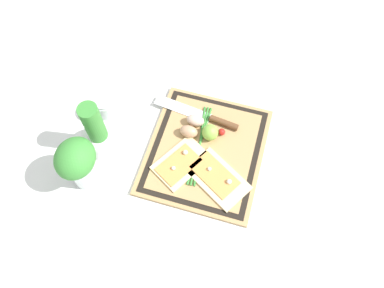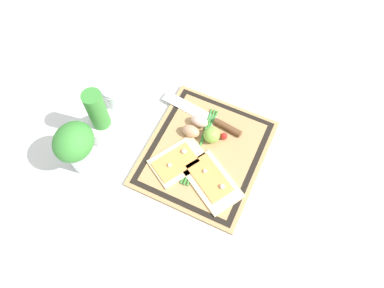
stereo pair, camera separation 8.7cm
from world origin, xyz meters
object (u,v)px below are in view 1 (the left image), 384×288
(pizza_slice_near, at_px, (217,178))
(egg_brown, at_px, (189,131))
(pizza_slice_far, at_px, (181,163))
(herb_pot, at_px, (98,134))
(egg_pink, at_px, (195,120))
(sauce_jar, at_px, (107,108))
(herb_glass, at_px, (78,163))
(lime, at_px, (209,132))
(knife, at_px, (210,118))
(cherry_tomato_red, at_px, (222,132))

(pizza_slice_near, xyz_separation_m, egg_brown, (0.13, 0.13, 0.01))
(pizza_slice_far, distance_m, herb_pot, 0.28)
(egg_pink, relative_size, sauce_jar, 0.63)
(egg_brown, distance_m, herb_glass, 0.36)
(egg_pink, relative_size, herb_pot, 0.27)
(egg_brown, bearing_deg, sauce_jar, 88.67)
(lime, bearing_deg, herb_glass, 126.61)
(knife, bearing_deg, egg_brown, 146.10)
(egg_pink, xyz_separation_m, lime, (-0.03, -0.05, 0.01))
(lime, bearing_deg, herb_pot, 110.66)
(pizza_slice_far, bearing_deg, pizza_slice_near, -97.49)
(lime, height_order, herb_glass, herb_glass)
(egg_brown, relative_size, cherry_tomato_red, 2.58)
(egg_pink, bearing_deg, egg_brown, 168.48)
(egg_pink, height_order, cherry_tomato_red, egg_pink)
(pizza_slice_near, distance_m, lime, 0.16)
(knife, height_order, herb_pot, herb_pot)
(herb_pot, bearing_deg, herb_glass, 178.46)
(pizza_slice_near, relative_size, cherry_tomato_red, 9.66)
(lime, bearing_deg, knife, 11.23)
(cherry_tomato_red, bearing_deg, sauce_jar, 93.81)
(knife, xyz_separation_m, herb_glass, (-0.31, 0.32, 0.10))
(herb_glass, bearing_deg, herb_pot, -1.54)
(pizza_slice_far, bearing_deg, egg_pink, -1.28)
(pizza_slice_near, height_order, herb_glass, herb_glass)
(herb_glass, bearing_deg, pizza_slice_near, -74.85)
(egg_pink, height_order, sauce_jar, sauce_jar)
(sauce_jar, height_order, herb_glass, herb_glass)
(knife, height_order, sauce_jar, sauce_jar)
(egg_pink, relative_size, herb_glass, 0.30)
(egg_pink, distance_m, lime, 0.06)
(lime, relative_size, cherry_tomato_red, 2.32)
(herb_pot, height_order, sauce_jar, herb_pot)
(egg_pink, height_order, lime, lime)
(lime, relative_size, sauce_jar, 0.57)
(pizza_slice_far, relative_size, egg_pink, 3.46)
(pizza_slice_far, relative_size, cherry_tomato_red, 8.91)
(sauce_jar, bearing_deg, cherry_tomato_red, -86.19)
(pizza_slice_far, bearing_deg, knife, -13.70)
(pizza_slice_far, xyz_separation_m, sauce_jar, (0.12, 0.30, 0.02))
(cherry_tomato_red, distance_m, herb_glass, 0.47)
(knife, xyz_separation_m, lime, (-0.06, -0.01, 0.02))
(knife, relative_size, herb_glass, 1.52)
(sauce_jar, relative_size, herb_glass, 0.47)
(lime, distance_m, herb_glass, 0.42)
(pizza_slice_far, relative_size, knife, 0.68)
(egg_pink, bearing_deg, herb_pot, 120.03)
(herb_pot, bearing_deg, egg_brown, -67.12)
(pizza_slice_near, xyz_separation_m, pizza_slice_far, (0.02, 0.12, 0.00))
(herb_glass, bearing_deg, lime, -53.39)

